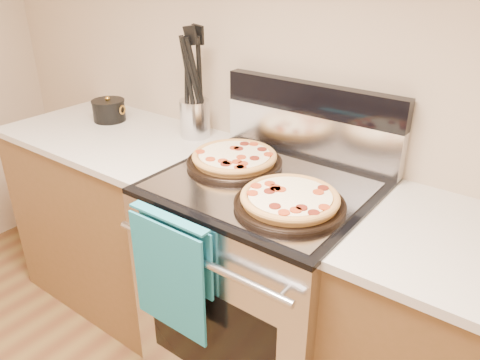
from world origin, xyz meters
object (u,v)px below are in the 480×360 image
Objects in this scene: range_body at (263,287)px; pepperoni_pizza_back at (234,159)px; utensil_crock at (195,118)px; saucepan at (109,111)px; pepperoni_pizza_front at (290,200)px.

range_body is 0.53m from pepperoni_pizza_back.
utensil_crock is 1.08× the size of saucepan.
range_body is 2.46× the size of pepperoni_pizza_back.
saucepan reaches higher than pepperoni_pizza_front.
pepperoni_pizza_front is at bearing -25.36° from utensil_crock.
utensil_crock is at bearing 153.90° from pepperoni_pizza_back.
pepperoni_pizza_front is at bearing -11.43° from saucepan.
pepperoni_pizza_back is at bearing -26.10° from utensil_crock.
range_body is at bearing -7.42° from saucepan.
saucepan is (-0.85, 0.08, 0.01)m from pepperoni_pizza_back.
utensil_crock is at bearing 154.64° from pepperoni_pizza_front.
utensil_crock is (-0.36, 0.18, 0.04)m from pepperoni_pizza_back.
pepperoni_pizza_front is (0.17, -0.11, 0.50)m from range_body.
range_body is 5.34× the size of utensil_crock.
pepperoni_pizza_back is 0.85m from saucepan.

